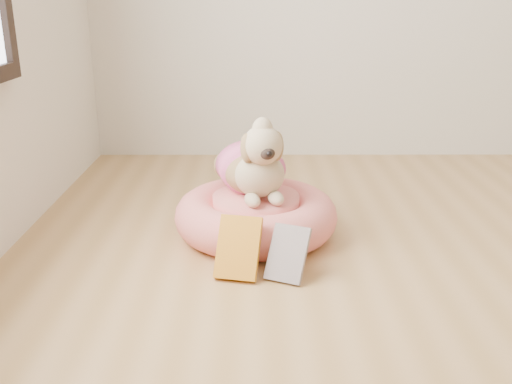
{
  "coord_description": "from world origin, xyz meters",
  "views": [
    {
      "loc": [
        -1.04,
        -1.2,
        0.93
      ],
      "look_at": [
        -1.03,
        0.94,
        0.2
      ],
      "focal_mm": 40.0,
      "sensor_mm": 36.0,
      "label": 1
    }
  ],
  "objects_px": {
    "book_white": "(288,254)",
    "dog": "(253,152)",
    "book_yellow": "(238,248)",
    "pet_bed": "(256,216)"
  },
  "relations": [
    {
      "from": "pet_bed",
      "to": "book_yellow",
      "type": "bearing_deg",
      "value": -99.84
    },
    {
      "from": "dog",
      "to": "book_yellow",
      "type": "bearing_deg",
      "value": -112.81
    },
    {
      "from": "dog",
      "to": "book_white",
      "type": "distance_m",
      "value": 0.5
    },
    {
      "from": "dog",
      "to": "book_yellow",
      "type": "xyz_separation_m",
      "value": [
        -0.05,
        -0.39,
        -0.24
      ]
    },
    {
      "from": "pet_bed",
      "to": "book_white",
      "type": "distance_m",
      "value": 0.4
    },
    {
      "from": "dog",
      "to": "book_yellow",
      "type": "relative_size",
      "value": 2.08
    },
    {
      "from": "book_yellow",
      "to": "book_white",
      "type": "height_order",
      "value": "book_yellow"
    },
    {
      "from": "book_yellow",
      "to": "book_white",
      "type": "bearing_deg",
      "value": 5.53
    },
    {
      "from": "pet_bed",
      "to": "book_yellow",
      "type": "distance_m",
      "value": 0.37
    },
    {
      "from": "book_white",
      "to": "dog",
      "type": "bearing_deg",
      "value": 129.76
    }
  ]
}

